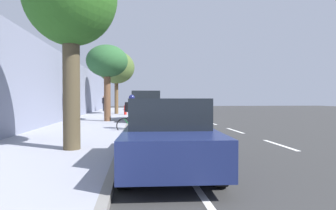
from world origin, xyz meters
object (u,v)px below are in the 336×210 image
object	(u,v)px
bicycle_at_curb	(136,125)
pedestrian_on_phone	(104,102)
street_tree_mid_block	(107,62)
cyclist_with_backpack	(131,109)
parked_pickup_green_nearest	(142,104)
street_tree_near_cyclist	(116,68)
fire_hydrant	(125,110)
parked_sedan_dark_blue_mid	(167,134)
parked_suv_black_second	(145,106)

from	to	relation	value
bicycle_at_curb	pedestrian_on_phone	bearing A→B (deg)	-79.79
pedestrian_on_phone	street_tree_mid_block	bearing A→B (deg)	97.03
cyclist_with_backpack	bicycle_at_curb	bearing A→B (deg)	116.81
parked_pickup_green_nearest	street_tree_mid_block	xyz separation A→B (m)	(2.48, 17.99, 2.83)
parked_pickup_green_nearest	street_tree_near_cyclist	world-z (taller)	street_tree_near_cyclist
parked_pickup_green_nearest	fire_hydrant	xyz separation A→B (m)	(1.64, 11.24, -0.33)
parked_pickup_green_nearest	pedestrian_on_phone	size ratio (longest dim) A/B	3.17
parked_sedan_dark_blue_mid	pedestrian_on_phone	size ratio (longest dim) A/B	2.65
parked_suv_black_second	parked_sedan_dark_blue_mid	size ratio (longest dim) A/B	1.06
parked_sedan_dark_blue_mid	parked_pickup_green_nearest	bearing A→B (deg)	-90.15
cyclist_with_backpack	pedestrian_on_phone	world-z (taller)	pedestrian_on_phone
parked_sedan_dark_blue_mid	street_tree_mid_block	bearing A→B (deg)	-78.19
parked_pickup_green_nearest	bicycle_at_curb	world-z (taller)	parked_pickup_green_nearest
street_tree_mid_block	parked_pickup_green_nearest	bearing A→B (deg)	-97.85
street_tree_near_cyclist	parked_pickup_green_nearest	bearing A→B (deg)	-104.45
fire_hydrant	cyclist_with_backpack	bearing A→B (deg)	93.33
parked_sedan_dark_blue_mid	parked_suv_black_second	bearing A→B (deg)	-89.46
street_tree_near_cyclist	fire_hydrant	world-z (taller)	street_tree_near_cyclist
street_tree_near_cyclist	fire_hydrant	xyz separation A→B (m)	(-0.84, 1.62, -3.74)
parked_pickup_green_nearest	pedestrian_on_phone	xyz separation A→B (m)	(4.22, 3.86, 0.21)
parked_pickup_green_nearest	cyclist_with_backpack	distance (m)	22.76
parked_sedan_dark_blue_mid	cyclist_with_backpack	world-z (taller)	cyclist_with_backpack
parked_suv_black_second	cyclist_with_backpack	size ratio (longest dim) A/B	2.79
bicycle_at_curb	fire_hydrant	size ratio (longest dim) A/B	2.05
parked_sedan_dark_blue_mid	street_tree_mid_block	xyz separation A→B (m)	(2.40, -11.50, 2.98)
parked_suv_black_second	street_tree_near_cyclist	bearing A→B (deg)	-73.61
parked_pickup_green_nearest	parked_suv_black_second	size ratio (longest dim) A/B	1.13
parked_pickup_green_nearest	street_tree_mid_block	world-z (taller)	street_tree_mid_block
pedestrian_on_phone	fire_hydrant	distance (m)	7.84
parked_pickup_green_nearest	cyclist_with_backpack	size ratio (longest dim) A/B	3.16
parked_suv_black_second	street_tree_near_cyclist	size ratio (longest dim) A/B	0.84
cyclist_with_backpack	street_tree_near_cyclist	world-z (taller)	street_tree_near_cyclist
parked_pickup_green_nearest	cyclist_with_backpack	bearing A→B (deg)	87.57
parked_sedan_dark_blue_mid	cyclist_with_backpack	distance (m)	6.82
bicycle_at_curb	cyclist_with_backpack	world-z (taller)	cyclist_with_backpack
parked_sedan_dark_blue_mid	fire_hydrant	size ratio (longest dim) A/B	5.34
street_tree_near_cyclist	pedestrian_on_phone	size ratio (longest dim) A/B	3.34
parked_suv_black_second	bicycle_at_curb	distance (m)	5.83
parked_pickup_green_nearest	street_tree_near_cyclist	bearing A→B (deg)	75.55
street_tree_near_cyclist	parked_sedan_dark_blue_mid	bearing A→B (deg)	96.90
cyclist_with_backpack	pedestrian_on_phone	xyz separation A→B (m)	(3.26, -18.88, 0.08)
parked_pickup_green_nearest	parked_suv_black_second	bearing A→B (deg)	89.38
parked_suv_black_second	street_tree_near_cyclist	xyz separation A→B (m)	(2.29, -7.79, 3.28)
street_tree_mid_block	pedestrian_on_phone	xyz separation A→B (m)	(1.74, -14.13, -2.62)
parked_suv_black_second	street_tree_near_cyclist	world-z (taller)	street_tree_near_cyclist
parked_suv_black_second	parked_sedan_dark_blue_mid	world-z (taller)	parked_suv_black_second
street_tree_near_cyclist	pedestrian_on_phone	world-z (taller)	street_tree_near_cyclist
bicycle_at_curb	fire_hydrant	distance (m)	11.98
bicycle_at_curb	street_tree_near_cyclist	size ratio (longest dim) A/B	0.30
street_tree_mid_block	pedestrian_on_phone	size ratio (longest dim) A/B	2.74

